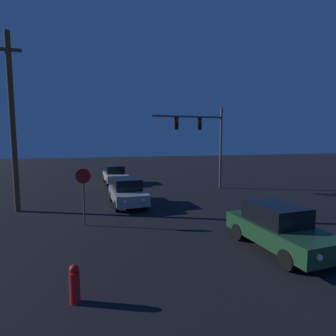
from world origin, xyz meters
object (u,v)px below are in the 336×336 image
Objects in this scene: car_mid at (127,192)px; utility_pole at (12,122)px; car_near at (278,227)px; traffic_signal_mast at (204,134)px; fire_hydrant at (75,284)px; car_far at (115,175)px; stop_sign at (84,187)px.

car_mid is 7.00m from utility_pole.
traffic_signal_mast is at bearing -103.37° from car_near.
fire_hydrant is at bearing 72.73° from car_mid.
utility_pole reaches higher than car_near.
car_mid is 4.47× the size of fire_hydrant.
car_near is 1.00× the size of car_mid.
car_far is (-4.47, 15.62, 0.00)m from car_near.
fire_hydrant is at bearing -89.90° from stop_sign.
car_near reaches higher than fire_hydrant.
car_mid is at bearing 75.95° from fire_hydrant.
car_near is 11.82m from traffic_signal_mast.
car_far is 4.48× the size of fire_hydrant.
car_far is 17.09m from fire_hydrant.
stop_sign is at bearing -43.81° from utility_pole.
utility_pole is (-10.10, 7.78, 3.93)m from car_near.
utility_pole is (-3.53, 3.39, 2.96)m from stop_sign.
stop_sign reaches higher than fire_hydrant.
car_far is at bearing 79.39° from stop_sign.
car_near is 0.45× the size of utility_pole.
stop_sign is 0.28× the size of utility_pole.
stop_sign reaches higher than car_near.
car_mid reaches higher than fire_hydrant.
stop_sign is (-8.51, -6.75, -2.45)m from traffic_signal_mast.
car_near is 6.71m from fire_hydrant.
car_near is 7.97m from stop_sign.
car_mid is 9.28m from fire_hydrant.
traffic_signal_mast is at bearing 55.75° from fire_hydrant.
stop_sign is (-6.57, 4.40, 0.97)m from car_near.
stop_sign is (-2.26, -3.27, 0.97)m from car_mid.
utility_pole reaches higher than car_far.
fire_hydrant is at bearing 79.32° from car_far.
car_near is at bearing -37.61° from utility_pole.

